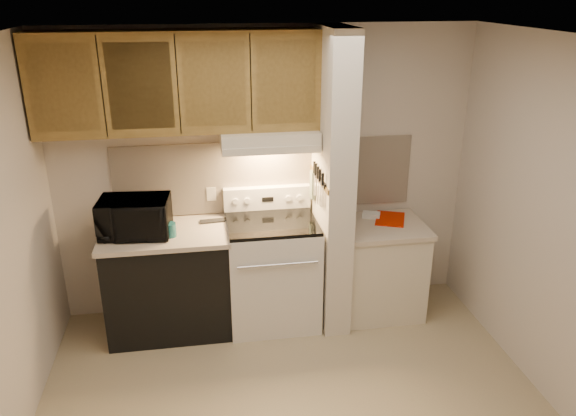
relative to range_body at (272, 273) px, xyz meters
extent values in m
plane|color=tan|center=(0.00, -1.16, -0.46)|extent=(3.60, 3.60, 0.00)
plane|color=white|center=(0.00, -1.16, 2.04)|extent=(3.60, 3.60, 0.00)
cube|color=beige|center=(0.00, 0.34, 0.79)|extent=(3.60, 2.50, 0.02)
cube|color=beige|center=(1.80, -1.16, 0.79)|extent=(0.02, 3.00, 2.50)
cube|color=#FAE3C8|center=(0.00, 0.33, 0.78)|extent=(2.60, 0.02, 0.63)
cube|color=silver|center=(0.00, 0.00, 0.00)|extent=(0.76, 0.65, 0.92)
cube|color=black|center=(0.00, -0.32, 0.04)|extent=(0.50, 0.01, 0.30)
cylinder|color=silver|center=(0.00, -0.35, 0.26)|extent=(0.65, 0.02, 0.02)
cube|color=black|center=(0.00, 0.00, 0.48)|extent=(0.74, 0.64, 0.03)
cube|color=silver|center=(0.00, 0.28, 0.59)|extent=(0.76, 0.08, 0.20)
cube|color=black|center=(0.00, 0.24, 0.59)|extent=(0.10, 0.01, 0.04)
cylinder|color=silver|center=(-0.28, 0.24, 0.59)|extent=(0.05, 0.02, 0.05)
cylinder|color=silver|center=(-0.18, 0.24, 0.59)|extent=(0.05, 0.02, 0.05)
cylinder|color=silver|center=(0.18, 0.24, 0.59)|extent=(0.05, 0.02, 0.05)
cylinder|color=silver|center=(0.28, 0.24, 0.59)|extent=(0.05, 0.02, 0.05)
cube|color=black|center=(-0.88, 0.01, -0.03)|extent=(1.00, 0.63, 0.87)
cube|color=beige|center=(-0.88, 0.01, 0.43)|extent=(1.04, 0.67, 0.04)
cube|color=black|center=(-0.48, 0.15, 0.46)|extent=(0.23, 0.09, 0.02)
cylinder|color=#1A5A5C|center=(-0.83, -0.09, 0.51)|extent=(0.13, 0.13, 0.11)
cube|color=beige|center=(-0.48, 0.32, 0.64)|extent=(0.08, 0.01, 0.12)
imported|color=black|center=(-1.10, -0.01, 0.60)|extent=(0.58, 0.42, 0.30)
cube|color=beige|center=(0.51, -0.01, 0.79)|extent=(0.22, 0.70, 2.50)
cube|color=olive|center=(0.39, -0.01, 0.84)|extent=(0.01, 0.70, 0.04)
cube|color=black|center=(0.39, -0.06, 0.86)|extent=(0.02, 0.42, 0.04)
cube|color=silver|center=(0.38, -0.22, 0.76)|extent=(0.01, 0.03, 0.16)
cylinder|color=black|center=(0.38, -0.23, 0.91)|extent=(0.02, 0.02, 0.10)
cube|color=silver|center=(0.38, -0.15, 0.75)|extent=(0.01, 0.04, 0.18)
cylinder|color=black|center=(0.38, -0.12, 0.91)|extent=(0.02, 0.02, 0.10)
cube|color=silver|center=(0.38, -0.07, 0.74)|extent=(0.01, 0.04, 0.20)
cylinder|color=black|center=(0.38, -0.05, 0.91)|extent=(0.02, 0.02, 0.10)
cube|color=silver|center=(0.38, 0.03, 0.76)|extent=(0.01, 0.04, 0.16)
cylinder|color=black|center=(0.38, 0.03, 0.91)|extent=(0.02, 0.02, 0.10)
cube|color=silver|center=(0.38, 0.11, 0.75)|extent=(0.01, 0.04, 0.18)
cylinder|color=black|center=(0.38, 0.09, 0.91)|extent=(0.02, 0.02, 0.10)
cube|color=slate|center=(0.38, 0.17, 0.73)|extent=(0.03, 0.10, 0.24)
cube|color=beige|center=(0.97, -0.01, -0.06)|extent=(0.70, 0.60, 0.81)
cube|color=beige|center=(0.97, -0.01, 0.37)|extent=(0.74, 0.64, 0.04)
cube|color=#B81B01|center=(1.07, 0.09, 0.40)|extent=(0.35, 0.40, 0.01)
cube|color=white|center=(0.92, 0.17, 0.41)|extent=(0.18, 0.15, 0.04)
cube|color=beige|center=(0.00, 0.12, 1.17)|extent=(0.78, 0.44, 0.15)
cube|color=beige|center=(0.00, -0.08, 1.12)|extent=(0.78, 0.04, 0.06)
cube|color=olive|center=(-0.69, 0.17, 1.62)|extent=(2.18, 0.33, 0.77)
cube|color=olive|center=(-1.51, 0.01, 1.62)|extent=(0.46, 0.01, 0.63)
cube|color=black|center=(-1.23, 0.01, 1.62)|extent=(0.01, 0.01, 0.73)
cube|color=olive|center=(-0.96, 0.01, 1.62)|extent=(0.46, 0.01, 0.63)
cube|color=black|center=(-0.69, 0.01, 1.62)|extent=(0.01, 0.01, 0.73)
cube|color=olive|center=(-0.42, 0.01, 1.62)|extent=(0.46, 0.01, 0.63)
cube|color=black|center=(-0.14, 0.01, 1.62)|extent=(0.01, 0.01, 0.73)
cube|color=olive|center=(0.13, 0.01, 1.62)|extent=(0.46, 0.01, 0.63)
camera|label=1|loc=(-0.56, -4.27, 2.31)|focal=35.00mm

